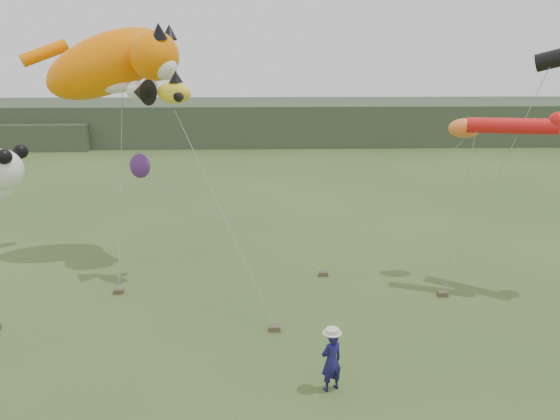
{
  "coord_description": "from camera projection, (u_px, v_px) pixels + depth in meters",
  "views": [
    {
      "loc": [
        -1.07,
        -12.86,
        8.94
      ],
      "look_at": [
        -0.57,
        3.0,
        4.34
      ],
      "focal_mm": 35.0,
      "sensor_mm": 36.0,
      "label": 1
    }
  ],
  "objects": [
    {
      "name": "festival_attendant",
      "position": [
        331.0,
        361.0,
        14.79
      ],
      "size": [
        0.77,
        0.67,
        1.76
      ],
      "primitive_type": "imported",
      "rotation": [
        0.0,
        0.0,
        3.61
      ],
      "color": "#17154F",
      "rests_on": "ground"
    },
    {
      "name": "misc_kites",
      "position": [
        325.0,
        144.0,
        22.06
      ],
      "size": [
        14.23,
        2.57,
        2.72
      ],
      "color": "orange",
      "rests_on": "ground"
    },
    {
      "name": "sandbag_anchors",
      "position": [
        237.0,
        301.0,
        20.17
      ],
      "size": [
        16.19,
        4.88,
        0.18
      ],
      "color": "brown",
      "rests_on": "ground"
    },
    {
      "name": "ground",
      "position": [
        304.0,
        393.0,
        14.86
      ],
      "size": [
        120.0,
        120.0,
        0.0
      ],
      "primitive_type": "plane",
      "color": "#385123",
      "rests_on": "ground"
    },
    {
      "name": "cat_kite",
      "position": [
        117.0,
        63.0,
        22.72
      ],
      "size": [
        7.14,
        3.84,
        4.21
      ],
      "color": "#FF7500",
      "rests_on": "ground"
    },
    {
      "name": "headland",
      "position": [
        243.0,
        122.0,
        57.14
      ],
      "size": [
        90.0,
        13.0,
        4.0
      ],
      "color": "#2D3D28",
      "rests_on": "ground"
    },
    {
      "name": "fish_kite",
      "position": [
        162.0,
        92.0,
        20.46
      ],
      "size": [
        2.66,
        1.76,
        1.29
      ],
      "color": "yellow",
      "rests_on": "ground"
    }
  ]
}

